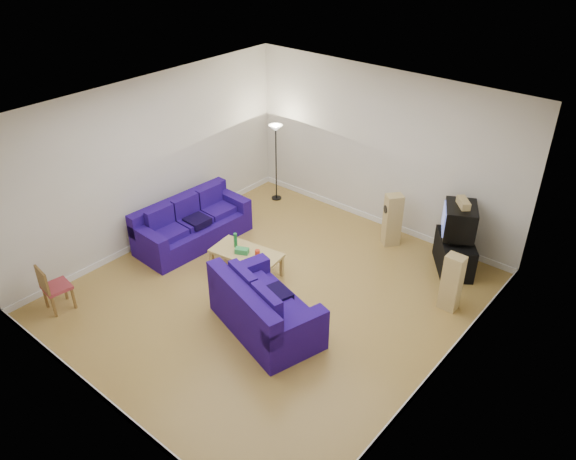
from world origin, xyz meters
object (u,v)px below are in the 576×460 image
Objects in this scene: sofa_three_seat at (191,227)px; tv_stand at (454,254)px; television at (459,220)px; sofa_loveseat at (263,311)px; coffee_table at (246,255)px.

tv_stand is (4.36, 2.42, -0.01)m from sofa_three_seat.
sofa_three_seat is 2.61× the size of television.
sofa_loveseat is at bearing 72.59° from sofa_three_seat.
sofa_three_seat is at bearing -88.03° from television.
sofa_loveseat is 3.86m from television.
coffee_table is 3.79m from television.
coffee_table is (-1.24, 0.94, 0.05)m from sofa_loveseat.
sofa_three_seat is 1.60m from coffee_table.
sofa_loveseat is 3.79m from tv_stand.
sofa_loveseat is 2.35× the size of television.
sofa_loveseat is at bearing -50.66° from television.
sofa_loveseat is 2.05× the size of tv_stand.
television is at bearing 82.95° from sofa_loveseat.
tv_stand reaches higher than coffee_table.
television is (-0.02, 0.02, 0.68)m from tv_stand.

